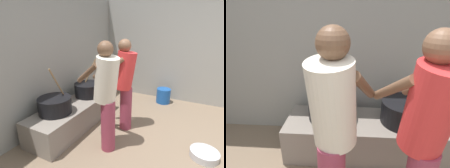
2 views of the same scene
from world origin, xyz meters
TOP-DOWN VIEW (x-y plane):
  - block_enclosure_rear at (0.00, 2.58)m, footprint 5.30×0.20m
  - block_enclosure_right at (2.55, 0.00)m, footprint 0.20×5.36m
  - hearth_ledge at (0.41, 2.06)m, footprint 1.82×0.60m
  - cooking_pot_main at (0.00, 2.10)m, footprint 0.50×0.50m
  - cooking_pot_secondary at (0.82, 2.06)m, footprint 0.50×0.50m
  - cook_in_red_shirt at (0.72, 1.26)m, footprint 0.53×0.71m
  - cook_in_cream_shirt at (0.11, 1.27)m, footprint 0.53×0.71m
  - bucket_blue_plastic at (2.14, 0.88)m, footprint 0.31×0.31m
  - metal_mixing_bowl at (0.52, -0.01)m, footprint 0.37×0.37m

SIDE VIEW (x-z plane):
  - metal_mixing_bowl at x=0.52m, z-range 0.00..0.10m
  - bucket_blue_plastic at x=2.14m, z-range 0.00..0.34m
  - hearth_ledge at x=0.41m, z-range 0.00..0.42m
  - cooking_pot_main at x=0.00m, z-range 0.20..0.90m
  - cooking_pot_secondary at x=0.82m, z-range 0.20..0.90m
  - cook_in_red_shirt at x=0.72m, z-range 0.10..1.62m
  - cook_in_cream_shirt at x=0.11m, z-range 0.11..1.64m
  - block_enclosure_rear at x=0.00m, z-range 0.00..2.34m
  - block_enclosure_right at x=2.55m, z-range 0.00..2.34m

